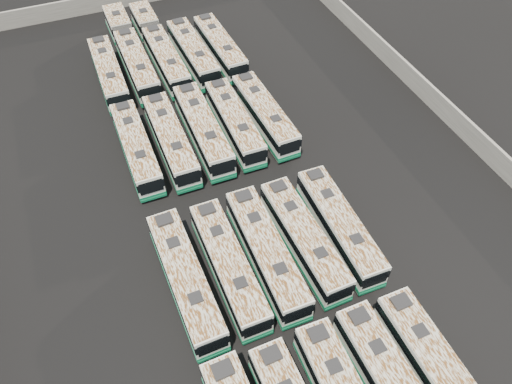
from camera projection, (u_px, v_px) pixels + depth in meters
name	position (u px, v px, depth m)	size (l,w,h in m)	color
ground	(242.00, 198.00, 42.75)	(140.00, 140.00, 0.00)	black
perimeter_wall	(242.00, 189.00, 41.93)	(45.20, 73.20, 2.20)	#65625E
bus_front_far_right	(438.00, 374.00, 31.01)	(2.39, 11.08, 3.12)	silver
bus_midfront_far_left	(186.00, 280.00, 35.49)	(2.57, 11.30, 3.17)	silver
bus_midfront_left	(229.00, 266.00, 36.28)	(2.34, 10.99, 3.09)	silver
bus_midfront_center	(266.00, 253.00, 37.02)	(2.54, 11.27, 3.16)	silver
bus_midfront_right	(304.00, 239.00, 37.91)	(2.58, 10.97, 3.07)	silver
bus_midfront_far_right	(339.00, 226.00, 38.75)	(2.53, 10.91, 3.06)	silver
bus_midback_far_left	(137.00, 148.00, 44.60)	(2.37, 10.87, 3.06)	silver
bus_midback_left	(171.00, 140.00, 45.25)	(2.41, 11.09, 3.12)	silver
bus_midback_center	(203.00, 130.00, 46.12)	(2.55, 11.37, 3.19)	silver
bus_midback_right	(235.00, 122.00, 46.90)	(2.50, 10.88, 3.05)	silver
bus_midback_far_right	(265.00, 114.00, 47.69)	(2.57, 10.87, 3.05)	silver
bus_back_far_left	(109.00, 73.00, 52.09)	(2.46, 10.92, 3.07)	silver
bus_back_left	(131.00, 51.00, 54.80)	(2.41, 17.31, 3.14)	silver
bus_back_center	(159.00, 47.00, 55.42)	(2.48, 16.90, 3.06)	silver
bus_back_right	(193.00, 53.00, 54.53)	(2.62, 11.13, 3.12)	silver
bus_back_far_right	(220.00, 47.00, 55.35)	(2.56, 10.88, 3.05)	silver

